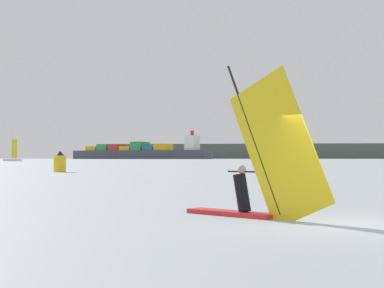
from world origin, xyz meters
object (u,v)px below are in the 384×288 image
channel_buoy (60,162)px  small_sailboat (13,159)px  windsurfer (257,175)px  cargo_ship (141,152)px

channel_buoy → small_sailboat: small_sailboat is taller
windsurfer → cargo_ship: cargo_ship is taller
cargo_ship → channel_buoy: bearing=114.8°
windsurfer → channel_buoy: size_ratio=1.86×
windsurfer → channel_buoy: (-18.21, 45.87, -0.06)m
channel_buoy → small_sailboat: size_ratio=0.20×
cargo_ship → channel_buoy: size_ratio=78.92×
windsurfer → cargo_ship: size_ratio=0.02×
cargo_ship → small_sailboat: bearing=108.4°
cargo_ship → channel_buoy: 661.98m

